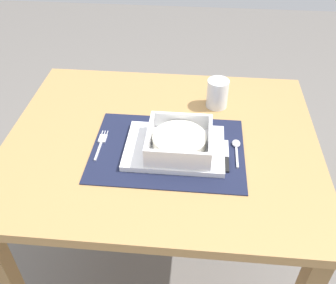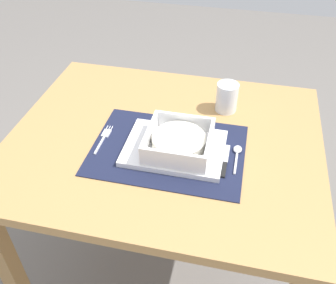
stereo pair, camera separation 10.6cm
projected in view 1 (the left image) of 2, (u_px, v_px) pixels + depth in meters
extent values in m
plane|color=slate|center=(163.00, 269.00, 1.58)|extent=(6.00, 6.00, 0.00)
cube|color=#B2844C|center=(162.00, 142.00, 1.13)|extent=(0.92, 0.76, 0.03)
cube|color=olive|center=(76.00, 150.00, 1.64)|extent=(0.05, 0.05, 0.68)
cube|color=olive|center=(269.00, 162.00, 1.58)|extent=(0.05, 0.05, 0.68)
cube|color=#191E38|center=(168.00, 150.00, 1.08)|extent=(0.43, 0.31, 0.00)
cube|color=white|center=(175.00, 148.00, 1.07)|extent=(0.28, 0.21, 0.02)
cube|color=white|center=(179.00, 146.00, 1.06)|extent=(0.18, 0.18, 0.01)
cube|color=white|center=(149.00, 137.00, 1.04)|extent=(0.01, 0.18, 0.05)
cube|color=white|center=(210.00, 140.00, 1.03)|extent=(0.01, 0.18, 0.05)
cube|color=white|center=(177.00, 159.00, 0.98)|extent=(0.16, 0.01, 0.05)
cube|color=white|center=(181.00, 120.00, 1.10)|extent=(0.16, 0.01, 0.05)
cylinder|color=silver|center=(179.00, 141.00, 1.04)|extent=(0.15, 0.15, 0.03)
cube|color=silver|center=(98.00, 151.00, 1.07)|extent=(0.01, 0.08, 0.00)
cube|color=silver|center=(103.00, 139.00, 1.11)|extent=(0.02, 0.04, 0.00)
cylinder|color=silver|center=(102.00, 133.00, 1.14)|extent=(0.00, 0.02, 0.00)
cylinder|color=silver|center=(105.00, 133.00, 1.13)|extent=(0.00, 0.02, 0.00)
cylinder|color=silver|center=(107.00, 133.00, 1.13)|extent=(0.00, 0.02, 0.00)
cube|color=silver|center=(237.00, 158.00, 1.05)|extent=(0.01, 0.08, 0.00)
ellipsoid|color=silver|center=(236.00, 143.00, 1.09)|extent=(0.02, 0.03, 0.01)
cube|color=black|center=(227.00, 165.00, 1.03)|extent=(0.01, 0.06, 0.01)
cube|color=silver|center=(226.00, 149.00, 1.08)|extent=(0.01, 0.07, 0.00)
cube|color=#59331E|center=(218.00, 161.00, 1.04)|extent=(0.01, 0.05, 0.01)
cube|color=silver|center=(218.00, 146.00, 1.09)|extent=(0.01, 0.08, 0.00)
cylinder|color=white|center=(217.00, 93.00, 1.22)|extent=(0.07, 0.07, 0.09)
cylinder|color=#338C3F|center=(217.00, 99.00, 1.24)|extent=(0.06, 0.06, 0.05)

